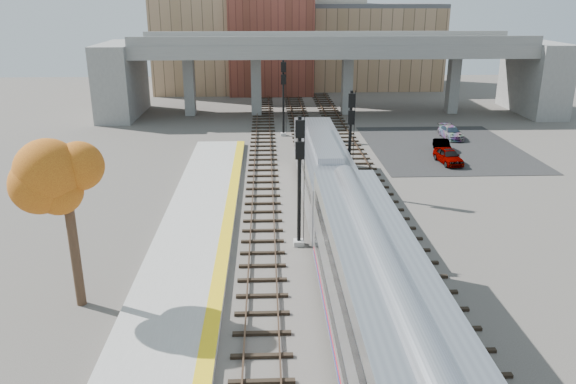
# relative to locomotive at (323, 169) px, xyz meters

# --- Properties ---
(ground) EXTENTS (160.00, 160.00, 0.00)m
(ground) POSITION_rel_locomotive_xyz_m (-1.00, -14.14, -2.28)
(ground) COLOR #47423D
(ground) RESTS_ON ground
(platform) EXTENTS (4.50, 60.00, 0.35)m
(platform) POSITION_rel_locomotive_xyz_m (-8.25, -14.14, -2.10)
(platform) COLOR #9E9E99
(platform) RESTS_ON ground
(yellow_strip) EXTENTS (0.70, 60.00, 0.01)m
(yellow_strip) POSITION_rel_locomotive_xyz_m (-6.35, -14.14, -1.92)
(yellow_strip) COLOR yellow
(yellow_strip) RESTS_ON platform
(tracks) EXTENTS (10.70, 95.00, 0.25)m
(tracks) POSITION_rel_locomotive_xyz_m (-0.07, -1.64, -2.20)
(tracks) COLOR black
(tracks) RESTS_ON ground
(overpass) EXTENTS (54.00, 12.00, 9.50)m
(overpass) POSITION_rel_locomotive_xyz_m (3.92, 30.86, 3.53)
(overpass) COLOR slate
(overpass) RESTS_ON ground
(buildings_far) EXTENTS (43.00, 21.00, 20.60)m
(buildings_far) POSITION_rel_locomotive_xyz_m (0.26, 52.43, 5.60)
(buildings_far) COLOR tan
(buildings_far) RESTS_ON ground
(parking_lot) EXTENTS (14.00, 18.00, 0.04)m
(parking_lot) POSITION_rel_locomotive_xyz_m (13.00, 13.86, -2.26)
(parking_lot) COLOR black
(parking_lot) RESTS_ON ground
(locomotive) EXTENTS (3.02, 19.05, 4.10)m
(locomotive) POSITION_rel_locomotive_xyz_m (0.00, 0.00, 0.00)
(locomotive) COLOR #A8AAB2
(locomotive) RESTS_ON ground
(coach) EXTENTS (3.03, 25.00, 5.00)m
(coach) POSITION_rel_locomotive_xyz_m (-0.00, -22.61, 0.52)
(coach) COLOR #A8AAB2
(coach) RESTS_ON ground
(signal_mast_near) EXTENTS (0.60, 0.64, 7.54)m
(signal_mast_near) POSITION_rel_locomotive_xyz_m (-2.10, -7.71, 1.55)
(signal_mast_near) COLOR #9E9E99
(signal_mast_near) RESTS_ON ground
(signal_mast_mid) EXTENTS (0.60, 0.64, 7.49)m
(signal_mast_mid) POSITION_rel_locomotive_xyz_m (2.00, 1.08, 1.52)
(signal_mast_mid) COLOR #9E9E99
(signal_mast_mid) RESTS_ON ground
(signal_mast_far) EXTENTS (0.60, 0.64, 7.65)m
(signal_mast_far) POSITION_rel_locomotive_xyz_m (-2.10, 19.36, 1.63)
(signal_mast_far) COLOR #9E9E99
(signal_mast_far) RESTS_ON ground
(tree) EXTENTS (3.60, 3.60, 8.11)m
(tree) POSITION_rel_locomotive_xyz_m (-12.62, -13.80, 3.74)
(tree) COLOR #382619
(tree) RESTS_ON ground
(car_a) EXTENTS (1.91, 3.97, 1.31)m
(car_a) POSITION_rel_locomotive_xyz_m (11.68, 8.55, -1.58)
(car_a) COLOR #99999E
(car_a) RESTS_ON parking_lot
(car_b) EXTENTS (1.45, 3.38, 1.08)m
(car_b) POSITION_rel_locomotive_xyz_m (12.34, 12.49, -1.70)
(car_b) COLOR #99999E
(car_b) RESTS_ON parking_lot
(car_c) EXTENTS (1.86, 4.18, 1.19)m
(car_c) POSITION_rel_locomotive_xyz_m (14.76, 17.53, -1.64)
(car_c) COLOR #99999E
(car_c) RESTS_ON parking_lot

